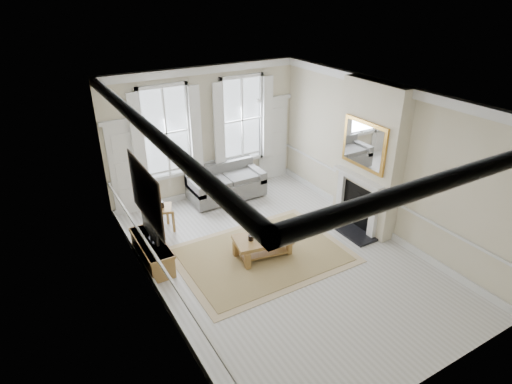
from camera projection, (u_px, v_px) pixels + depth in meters
floor at (281, 259)px, 8.96m from camera, size 7.20×7.20×0.00m
ceiling at (286, 98)px, 7.43m from camera, size 7.20×7.20×0.00m
back_wall at (205, 133)px, 10.97m from camera, size 5.20×0.00×5.20m
left_wall at (151, 220)px, 7.02m from camera, size 0.00×7.20×7.20m
right_wall at (382, 160)px, 9.37m from camera, size 0.00×7.20×7.20m
window_left at (166, 133)px, 10.37m from camera, size 1.26×0.20×2.20m
window_right at (242, 120)px, 11.32m from camera, size 1.26×0.20×2.20m
door_left at (129, 170)px, 10.26m from camera, size 0.90×0.08×2.30m
door_right at (273, 140)px, 12.12m from camera, size 0.90×0.08×2.30m
painting at (145, 194)px, 7.11m from camera, size 0.05×1.66×1.06m
chimney_breast at (369, 158)px, 9.45m from camera, size 0.35×1.70×3.38m
hearth at (347, 228)px, 10.01m from camera, size 0.55×1.50×0.05m
fireplace at (357, 199)px, 9.78m from camera, size 0.21×1.45×1.33m
mirror at (364, 145)px, 9.19m from camera, size 0.06×1.26×1.06m
sofa at (225, 185)px, 11.32m from camera, size 1.95×0.95×0.88m
side_table at (161, 212)px, 9.76m from camera, size 0.64×0.64×0.60m
rug at (262, 255)px, 9.06m from camera, size 3.50×2.60×0.02m
coffee_table at (262, 241)px, 8.91m from camera, size 1.27×0.88×0.44m
ceramic_pot_a at (251, 238)px, 8.77m from camera, size 0.11×0.11×0.11m
ceramic_pot_b at (272, 234)px, 8.90m from camera, size 0.16×0.16×0.11m
bowl at (262, 234)px, 8.96m from camera, size 0.29×0.29×0.07m
tv_stand at (152, 252)px, 8.73m from camera, size 0.46×1.44×0.51m
tv at (150, 224)px, 8.45m from camera, size 0.08×0.90×0.68m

